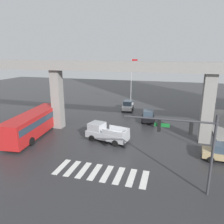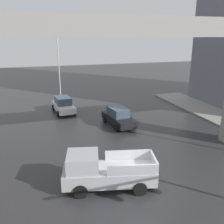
{
  "view_description": "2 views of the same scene",
  "coord_description": "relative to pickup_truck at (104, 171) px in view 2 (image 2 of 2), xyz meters",
  "views": [
    {
      "loc": [
        5.52,
        -22.32,
        10.22
      ],
      "look_at": [
        -1.68,
        3.26,
        2.91
      ],
      "focal_mm": 34.41,
      "sensor_mm": 36.0,
      "label": 1
    },
    {
      "loc": [
        -5.15,
        -11.22,
        8.23
      ],
      "look_at": [
        -0.45,
        3.46,
        3.48
      ],
      "focal_mm": 40.28,
      "sensor_mm": 36.0,
      "label": 2
    }
  ],
  "objects": [
    {
      "name": "ground_plane",
      "position": [
        1.81,
        -0.67,
        -0.99
      ],
      "size": [
        120.0,
        120.0,
        0.0
      ],
      "primitive_type": "plane",
      "color": "#2D2D30"
    },
    {
      "name": "elevated_overpass",
      "position": [
        1.81,
        2.89,
        7.0
      ],
      "size": [
        56.77,
        2.24,
        9.29
      ],
      "color": "gray",
      "rests_on": "ground"
    },
    {
      "name": "pickup_truck",
      "position": [
        0.0,
        0.0,
        0.0
      ],
      "size": [
        5.4,
        3.01,
        2.08
      ],
      "color": "#A8AAAF",
      "rests_on": "ground"
    },
    {
      "name": "sedan_black",
      "position": [
        4.09,
        9.24,
        -0.14
      ],
      "size": [
        2.35,
        4.48,
        1.72
      ],
      "color": "black",
      "rests_on": "ground"
    },
    {
      "name": "sedan_white",
      "position": [
        -0.33,
        15.05,
        -0.14
      ],
      "size": [
        2.29,
        4.46,
        1.72
      ],
      "color": "silver",
      "rests_on": "ground"
    },
    {
      "name": "flagpole",
      "position": [
        -0.19,
        17.62,
        4.44
      ],
      "size": [
        1.16,
        0.12,
        9.3
      ],
      "color": "silver",
      "rests_on": "ground"
    }
  ]
}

